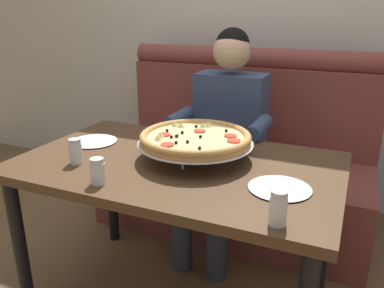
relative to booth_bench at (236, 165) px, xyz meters
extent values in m
cube|color=beige|center=(0.00, 0.57, 1.00)|extent=(6.00, 0.12, 2.80)
cube|color=brown|center=(0.00, -0.13, -0.17)|extent=(1.68, 0.60, 0.46)
cube|color=brown|center=(0.00, 0.26, 0.29)|extent=(1.68, 0.18, 0.65)
cylinder|color=brown|center=(0.00, 0.26, 0.66)|extent=(1.68, 0.14, 0.14)
cube|color=#4C331E|center=(0.00, -0.89, 0.33)|extent=(1.37, 0.84, 0.04)
cylinder|color=black|center=(-0.62, -1.24, -0.05)|extent=(0.06, 0.06, 0.70)
cylinder|color=black|center=(-0.62, -0.54, -0.05)|extent=(0.06, 0.06, 0.70)
cylinder|color=black|center=(0.62, -0.54, -0.05)|extent=(0.06, 0.06, 0.70)
cube|color=#2D3342|center=(0.00, -0.38, 0.14)|extent=(0.34, 0.40, 0.15)
cylinder|color=#2D3342|center=(-0.10, -0.63, -0.17)|extent=(0.11, 0.11, 0.46)
cylinder|color=#2D3342|center=(0.10, -0.63, -0.17)|extent=(0.11, 0.11, 0.46)
cube|color=#38476B|center=(0.00, -0.16, 0.34)|extent=(0.40, 0.22, 0.56)
cylinder|color=#38476B|center=(-0.23, -0.38, 0.39)|extent=(0.08, 0.28, 0.08)
cylinder|color=#38476B|center=(0.23, -0.38, 0.39)|extent=(0.08, 0.28, 0.08)
sphere|color=#DBB28E|center=(0.00, -0.18, 0.75)|extent=(0.21, 0.21, 0.21)
sphere|color=black|center=(0.00, -0.17, 0.78)|extent=(0.19, 0.19, 0.19)
cylinder|color=silver|center=(0.06, -0.95, 0.38)|extent=(0.01, 0.01, 0.07)
cylinder|color=silver|center=(-0.06, -0.76, 0.38)|extent=(0.01, 0.01, 0.07)
cylinder|color=silver|center=(0.17, -0.76, 0.38)|extent=(0.01, 0.01, 0.07)
torus|color=silver|center=(0.06, -0.82, 0.41)|extent=(0.28, 0.28, 0.01)
cylinder|color=silver|center=(0.06, -0.82, 0.42)|extent=(0.50, 0.50, 0.00)
cylinder|color=tan|center=(0.06, -0.82, 0.43)|extent=(0.48, 0.48, 0.02)
torus|color=tan|center=(0.06, -0.82, 0.45)|extent=(0.48, 0.48, 0.03)
cylinder|color=#E5C17A|center=(0.06, -0.82, 0.44)|extent=(0.42, 0.42, 0.01)
cylinder|color=red|center=(0.00, -0.98, 0.45)|extent=(0.05, 0.05, 0.01)
cylinder|color=red|center=(0.20, -0.76, 0.45)|extent=(0.05, 0.05, 0.01)
cylinder|color=red|center=(0.05, -0.75, 0.45)|extent=(0.05, 0.05, 0.01)
cylinder|color=red|center=(-0.07, -0.86, 0.45)|extent=(0.05, 0.05, 0.01)
cylinder|color=red|center=(0.23, -0.82, 0.45)|extent=(0.06, 0.06, 0.01)
sphere|color=black|center=(-0.01, -0.86, 0.45)|extent=(0.01, 0.01, 0.01)
sphere|color=black|center=(-0.01, -0.81, 0.45)|extent=(0.01, 0.01, 0.01)
sphere|color=black|center=(-0.01, -0.87, 0.45)|extent=(0.01, 0.01, 0.01)
sphere|color=black|center=(0.06, -0.92, 0.45)|extent=(0.01, 0.01, 0.01)
sphere|color=black|center=(0.02, -0.95, 0.45)|extent=(0.01, 0.01, 0.01)
sphere|color=black|center=(-0.03, -0.89, 0.45)|extent=(0.01, 0.01, 0.01)
sphere|color=black|center=(0.16, -0.71, 0.45)|extent=(0.01, 0.01, 0.01)
sphere|color=black|center=(0.08, -0.83, 0.45)|extent=(0.01, 0.01, 0.01)
sphere|color=black|center=(-0.09, -0.81, 0.45)|extent=(0.01, 0.01, 0.01)
sphere|color=black|center=(0.14, -0.97, 0.45)|extent=(0.01, 0.01, 0.01)
sphere|color=black|center=(0.01, -0.70, 0.45)|extent=(0.01, 0.01, 0.01)
cone|color=#CCC675|center=(-0.06, -0.72, 0.46)|extent=(0.04, 0.04, 0.02)
cone|color=#CCC675|center=(-0.07, -0.94, 0.46)|extent=(0.04, 0.04, 0.02)
cone|color=#CCC675|center=(0.05, -0.67, 0.46)|extent=(0.04, 0.04, 0.02)
cone|color=#CCC675|center=(0.03, -0.68, 0.46)|extent=(0.04, 0.04, 0.02)
cone|color=#CCC675|center=(-0.07, -0.90, 0.46)|extent=(0.04, 0.04, 0.02)
cone|color=#CCC675|center=(-0.09, -0.72, 0.46)|extent=(0.04, 0.04, 0.02)
cylinder|color=white|center=(-0.17, -1.21, 0.39)|extent=(0.06, 0.06, 0.08)
cylinder|color=silver|center=(-0.17, -1.21, 0.37)|extent=(0.05, 0.05, 0.05)
cylinder|color=silver|center=(-0.17, -1.21, 0.44)|extent=(0.05, 0.05, 0.02)
cylinder|color=white|center=(0.50, -1.23, 0.39)|extent=(0.06, 0.06, 0.09)
cylinder|color=#A82D19|center=(0.50, -1.23, 0.37)|extent=(0.05, 0.05, 0.06)
cylinder|color=silver|center=(0.50, -1.23, 0.45)|extent=(0.05, 0.05, 0.02)
cylinder|color=white|center=(-0.38, -1.08, 0.39)|extent=(0.06, 0.06, 0.09)
cylinder|color=#4C6633|center=(-0.38, -1.08, 0.37)|extent=(0.05, 0.05, 0.04)
cylinder|color=silver|center=(-0.38, -1.08, 0.44)|extent=(0.05, 0.05, 0.02)
cylinder|color=white|center=(-0.49, -0.82, 0.35)|extent=(0.16, 0.16, 0.01)
cone|color=white|center=(-0.49, -0.82, 0.36)|extent=(0.23, 0.23, 0.01)
cylinder|color=white|center=(0.46, -0.99, 0.35)|extent=(0.16, 0.16, 0.01)
cone|color=white|center=(0.46, -0.99, 0.36)|extent=(0.23, 0.23, 0.01)
camera|label=1|loc=(0.68, -2.28, 0.96)|focal=36.24mm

